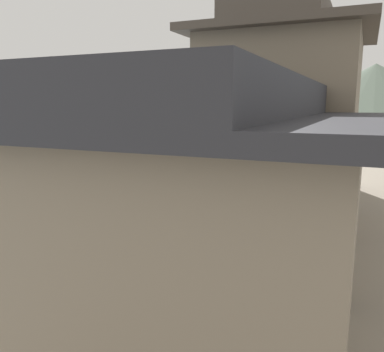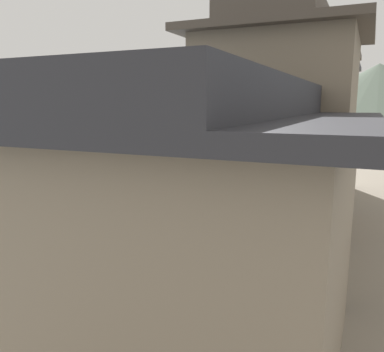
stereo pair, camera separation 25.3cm
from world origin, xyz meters
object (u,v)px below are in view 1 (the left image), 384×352
Objects in this scene: boat_moored_third at (245,146)px; boat_midriver_drifting at (79,184)px; house_waterfront_nearest at (220,237)px; house_waterfront_tall at (297,132)px; boat_moored_nearest at (133,261)px; house_waterfront_narrow at (313,125)px; house_waterfront_second at (280,143)px; boat_midriver_upstream at (150,165)px; boat_moored_second at (202,220)px; boat_moored_far at (216,174)px; stone_bridge at (294,121)px.

boat_moored_third is 32.49m from boat_midriver_drifting.
boat_midriver_drifting reaches higher than boat_moored_third.
house_waterfront_nearest is 0.92× the size of house_waterfront_tall.
house_waterfront_narrow is (4.79, 13.92, 4.65)m from boat_moored_nearest.
house_waterfront_second is 1.00× the size of house_waterfront_tall.
house_waterfront_narrow is at bearing -23.68° from boat_midriver_upstream.
boat_moored_nearest is at bearing -124.54° from house_waterfront_tall.
house_waterfront_tall is at bearing -89.21° from house_waterfront_narrow.
boat_moored_nearest is 23.86m from boat_midriver_upstream.
boat_moored_nearest is 1.13× the size of boat_moored_third.
boat_midriver_upstream is 21.86m from house_waterfront_tall.
house_waterfront_tall is at bearing 7.16° from boat_moored_second.
house_waterfront_second is 12.41m from house_waterfront_narrow.
boat_midriver_upstream is at bearing 128.55° from boat_moored_second.
boat_moored_third is 0.53× the size of house_waterfront_narrow.
boat_moored_far is (4.26, -23.67, -0.00)m from boat_moored_third.
house_waterfront_second reaches higher than house_waterfront_nearest.
boat_moored_third is (-8.14, 43.25, -0.10)m from boat_moored_nearest.
boat_moored_third is 38.72m from house_waterfront_tall.
boat_midriver_drifting is (-11.97, 4.46, 0.09)m from boat_moored_second.
house_waterfront_tall is (-0.30, 5.57, -0.00)m from house_waterfront_second.
boat_midriver_drifting is 0.67× the size of house_waterfront_nearest.
boat_moored_far is at bearing 146.83° from house_waterfront_narrow.
house_waterfront_nearest is at bearing -88.68° from house_waterfront_second.
boat_moored_third is 24.15m from stone_bridge.
stone_bridge reaches higher than boat_moored_nearest.
house_waterfront_second is at bearing 91.32° from house_waterfront_nearest.
boat_moored_nearest is 16.08m from boat_midriver_drifting.
house_waterfront_nearest is (17.09, -15.96, 3.35)m from boat_midriver_drifting.
house_waterfront_nearest is (5.12, -11.51, 3.44)m from boat_moored_second.
boat_midriver_drifting is at bearing -169.87° from house_waterfront_narrow.
house_waterfront_second is at bearing -63.39° from boat_moored_far.
house_waterfront_nearest is 72.82m from stone_bridge.
boat_midriver_upstream is at bearing 130.30° from house_waterfront_second.
boat_midriver_drifting is (-3.63, -32.28, 0.09)m from boat_moored_third.
boat_midriver_upstream is at bearing 169.28° from boat_moored_far.
boat_moored_nearest is at bearing -108.98° from house_waterfront_narrow.
house_waterfront_second reaches higher than boat_moored_third.
boat_moored_far is at bearing -79.79° from boat_moored_third.
boat_moored_second is at bearing 114.00° from house_waterfront_nearest.
house_waterfront_tall is 1.00× the size of house_waterfront_narrow.
house_waterfront_nearest is at bearing -87.89° from house_waterfront_tall.
boat_moored_nearest is 0.60× the size of house_waterfront_tall.
house_waterfront_second reaches higher than boat_moored_second.
house_waterfront_tall reaches higher than boat_midriver_upstream.
boat_moored_far is 0.21× the size of stone_bridge.
boat_moored_second is 9.93m from house_waterfront_narrow.
house_waterfront_tall reaches higher than boat_moored_nearest.
house_waterfront_second is at bearing -81.04° from stone_bridge.
boat_moored_second is at bearing -121.73° from house_waterfront_narrow.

